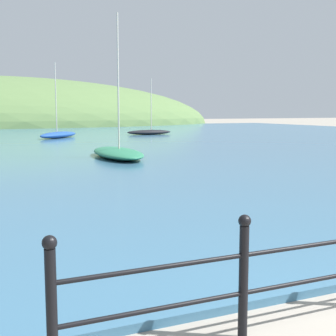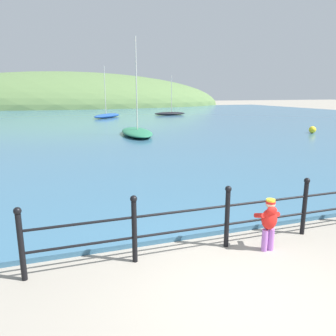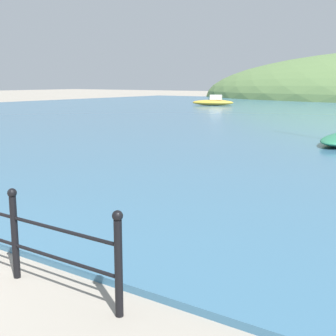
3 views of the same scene
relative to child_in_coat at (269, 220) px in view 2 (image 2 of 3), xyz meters
The scene contains 9 objects.
ground_plane 1.66m from the child_in_coat, 133.88° to the right, with size 200.00×200.00×0.00m, color gray.
water 30.91m from the child_in_coat, 91.99° to the left, with size 80.00×60.00×0.10m, color #386684.
far_hillside 68.84m from the child_in_coat, 90.89° to the left, with size 67.38×37.06×13.95m.
iron_railing 0.76m from the child_in_coat, 149.47° to the left, with size 7.24×0.12×1.21m.
child_in_coat is the anchor object (origin of this frame).
boat_nearest_quay 16.38m from the child_in_coat, 85.10° to the left, with size 2.12×5.28×6.11m.
boat_red_dinghy 32.07m from the child_in_coat, 86.78° to the left, with size 3.98×4.25×5.53m.
boat_blue_hull 35.17m from the child_in_coat, 73.88° to the left, with size 3.95×1.37×4.73m.
mooring_buoy 18.90m from the child_in_coat, 45.67° to the left, with size 0.48×0.48×0.48m, color yellow.
Camera 2 is at (-2.49, -3.61, 2.89)m, focal length 35.00 mm.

